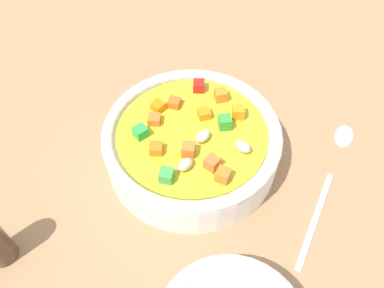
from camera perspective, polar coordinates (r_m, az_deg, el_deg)
ground_plane at (r=49.40cm, az=0.00°, el=-2.65°), size 140.00×140.00×2.00cm
soup_bowl_main at (r=46.17cm, az=0.01°, el=0.21°), size 20.85×20.85×6.51cm
spoon at (r=49.99cm, az=19.97°, el=-3.59°), size 21.64×7.03×0.92cm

